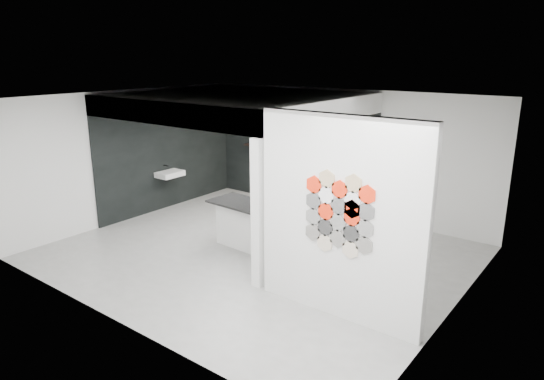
{
  "coord_description": "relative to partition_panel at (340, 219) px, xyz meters",
  "views": [
    {
      "loc": [
        5.2,
        -6.41,
        3.53
      ],
      "look_at": [
        0.1,
        0.3,
        1.15
      ],
      "focal_mm": 32.0,
      "sensor_mm": 36.0,
      "label": 1
    }
  ],
  "objects": [
    {
      "name": "bay_clad_back",
      "position": [
        -3.52,
        3.97,
        -0.22
      ],
      "size": [
        4.4,
        0.04,
        2.35
      ],
      "primitive_type": "cube",
      "color": "black",
      "rests_on": "floor"
    },
    {
      "name": "kettle",
      "position": [
        -2.38,
        3.87,
        0.0
      ],
      "size": [
        0.25,
        0.25,
        0.16
      ],
      "primitive_type": "ellipsoid",
      "rotation": [
        0.0,
        0.0,
        -0.42
      ],
      "color": "black",
      "rests_on": "display_shelf"
    },
    {
      "name": "stockpot",
      "position": [
        -4.39,
        3.87,
        0.01
      ],
      "size": [
        0.25,
        0.25,
        0.18
      ],
      "primitive_type": "cylinder",
      "rotation": [
        0.0,
        0.0,
        -0.13
      ],
      "color": "black",
      "rests_on": "display_shelf"
    },
    {
      "name": "display_shelf",
      "position": [
        -3.43,
        3.87,
        -0.1
      ],
      "size": [
        3.0,
        0.15,
        0.04
      ],
      "primitive_type": "cube",
      "color": "black",
      "rests_on": "bay_clad_back"
    },
    {
      "name": "bulkhead",
      "position": [
        -3.52,
        2.0,
        1.15
      ],
      "size": [
        4.4,
        4.0,
        0.4
      ],
      "primitive_type": "cube",
      "color": "silver",
      "rests_on": "corner_column"
    },
    {
      "name": "glass_bowl",
      "position": [
        -2.08,
        3.87,
        -0.03
      ],
      "size": [
        0.17,
        0.17,
        0.1
      ],
      "primitive_type": "cylinder",
      "rotation": [
        0.0,
        0.0,
        0.18
      ],
      "color": "gray",
      "rests_on": "display_shelf"
    },
    {
      "name": "partition_panel",
      "position": [
        0.0,
        0.0,
        0.0
      ],
      "size": [
        2.45,
        0.15,
        2.8
      ],
      "primitive_type": "cube",
      "color": "silver",
      "rests_on": "floor"
    },
    {
      "name": "glass_vase",
      "position": [
        -2.08,
        3.87,
        -0.0
      ],
      "size": [
        0.12,
        0.12,
        0.15
      ],
      "primitive_type": "cylinder",
      "rotation": [
        0.0,
        0.0,
        0.06
      ],
      "color": "gray",
      "rests_on": "display_shelf"
    },
    {
      "name": "utensil_cup",
      "position": [
        -4.09,
        3.87,
        -0.02
      ],
      "size": [
        0.11,
        0.11,
        0.11
      ],
      "primitive_type": "cylinder",
      "rotation": [
        0.0,
        0.0,
        -0.3
      ],
      "color": "black",
      "rests_on": "display_shelf"
    },
    {
      "name": "kitchen_island",
      "position": [
        -2.42,
        1.13,
        -0.95
      ],
      "size": [
        1.7,
        0.82,
        1.34
      ],
      "rotation": [
        0.0,
        0.0,
        -0.05
      ],
      "color": "silver",
      "rests_on": "floor"
    },
    {
      "name": "bay_clad_left",
      "position": [
        -5.7,
        2.0,
        -0.22
      ],
      "size": [
        0.04,
        4.0,
        2.35
      ],
      "primitive_type": "cube",
      "color": "black",
      "rests_on": "floor"
    },
    {
      "name": "bottle_dark",
      "position": [
        -3.91,
        3.87,
        -0.01
      ],
      "size": [
        0.06,
        0.06,
        0.14
      ],
      "primitive_type": "cylinder",
      "rotation": [
        0.0,
        0.0,
        -0.16
      ],
      "color": "black",
      "rests_on": "display_shelf"
    },
    {
      "name": "floor",
      "position": [
        -2.23,
        1.0,
        -1.4
      ],
      "size": [
        7.0,
        6.0,
        0.01
      ],
      "primitive_type": "cube",
      "color": "gray"
    },
    {
      "name": "corner_column",
      "position": [
        -1.41,
        0.0,
        -0.22
      ],
      "size": [
        0.16,
        0.16,
        2.35
      ],
      "primitive_type": "cube",
      "color": "silver",
      "rests_on": "floor"
    },
    {
      "name": "hex_tile_cluster",
      "position": [
        0.03,
        -0.09,
        0.1
      ],
      "size": [
        1.04,
        0.02,
        1.16
      ],
      "color": "#66635E",
      "rests_on": "partition_panel"
    },
    {
      "name": "wall_basin",
      "position": [
        -5.46,
        1.8,
        -0.55
      ],
      "size": [
        0.4,
        0.6,
        0.12
      ],
      "primitive_type": "cube",
      "color": "silver",
      "rests_on": "bay_clad_left"
    },
    {
      "name": "fascia_beam",
      "position": [
        -3.52,
        0.08,
        1.15
      ],
      "size": [
        4.4,
        0.16,
        0.4
      ],
      "primitive_type": "cube",
      "color": "silver",
      "rests_on": "corner_column"
    }
  ]
}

